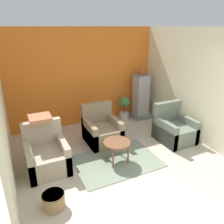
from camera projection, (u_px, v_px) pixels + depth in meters
name	position (u px, v px, depth m)	size (l,w,h in m)	color
ground_plane	(158.00, 200.00, 3.63)	(20.00, 20.00, 0.00)	beige
wall_back_accent	(84.00, 77.00, 6.15)	(4.34, 0.06, 2.69)	orange
wall_left	(0.00, 110.00, 3.77)	(0.06, 3.57, 2.69)	beige
wall_right	(189.00, 84.00, 5.49)	(0.06, 3.57, 2.69)	beige
area_rug	(117.00, 161.00, 4.67)	(1.76, 1.25, 0.01)	gray
coffee_table	(117.00, 144.00, 4.52)	(0.56, 0.56, 0.47)	brown
armchair_left	(47.00, 156.00, 4.34)	(0.78, 0.86, 0.92)	tan
armchair_right	(174.00, 130.00, 5.44)	(0.78, 0.86, 0.92)	slate
armchair_middle	(102.00, 131.00, 5.38)	(0.78, 0.86, 0.92)	#8E7A5B
birdcage	(141.00, 98.00, 6.73)	(0.55, 0.55, 1.36)	slate
parrot	(142.00, 71.00, 6.43)	(0.10, 0.19, 0.23)	#D14C2D
potted_plant	(124.00, 106.00, 6.62)	(0.34, 0.31, 0.73)	beige
wicker_basket	(54.00, 200.00, 3.43)	(0.36, 0.36, 0.26)	#A37F51
throw_pillow	(40.00, 119.00, 4.36)	(0.43, 0.43, 0.10)	#B2704C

